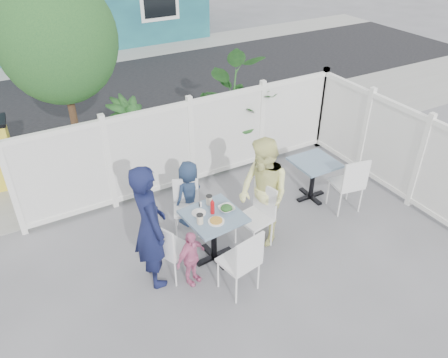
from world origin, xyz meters
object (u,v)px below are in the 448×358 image
main_table (214,225)px  boy (189,193)px  chair_right (259,211)px  chair_back (186,203)px  chair_left (168,247)px  spare_table (314,170)px  toddler (191,258)px  man (150,226)px  chair_near (243,259)px  woman (263,193)px

main_table → boy: size_ratio=0.73×
chair_right → chair_back: chair_right is taller
chair_left → chair_back: bearing=117.2°
spare_table → toddler: size_ratio=0.86×
chair_left → toddler: size_ratio=1.10×
chair_left → chair_right: 1.43m
toddler → main_table: bearing=8.1°
main_table → chair_back: (-0.04, 0.79, -0.11)m
spare_table → man: 3.11m
chair_near → chair_back: bearing=81.9°
spare_table → chair_near: bearing=-149.7°
chair_left → boy: boy is taller
chair_left → boy: 1.23m
woman → toddler: (-1.31, -0.29, -0.42)m
main_table → toddler: size_ratio=0.95×
main_table → chair_near: size_ratio=0.81×
woman → chair_back: bearing=-131.4°
toddler → chair_right: bearing=-8.7°
chair_left → chair_right: chair_right is taller
chair_back → toddler: 1.14m
spare_table → toddler: (-2.66, -0.77, -0.14)m
toddler → spare_table: bearing=-4.0°
chair_left → boy: bearing=116.7°
toddler → chair_near: bearing=-64.6°
chair_back → chair_left: bearing=75.7°
chair_back → chair_near: bearing=116.3°
chair_back → spare_table: bearing=-163.3°
chair_near → man: size_ratio=0.55×
spare_table → chair_near: size_ratio=0.74×
chair_right → toddler: size_ratio=1.18×
chair_right → chair_back: size_ratio=1.16×
spare_table → chair_near: (-2.16, -1.26, 0.01)m
spare_table → man: size_ratio=0.41×
chair_near → toddler: (-0.50, 0.49, -0.15)m
main_table → chair_near: chair_near is taller
chair_near → chair_right: bearing=35.4°
main_table → man: man is taller
chair_left → chair_near: bearing=20.3°
spare_table → main_table: bearing=-166.8°
woman → main_table: bearing=-87.9°
spare_table → chair_left: bearing=-169.3°
chair_left → boy: size_ratio=0.85×
main_table → woman: 0.86m
main_table → chair_right: chair_right is taller
chair_right → man: size_ratio=0.56×
main_table → chair_left: 0.70m
main_table → toddler: 0.58m
chair_back → man: size_ratio=0.48×
chair_right → boy: boy is taller
main_table → spare_table: (2.18, 0.51, -0.04)m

